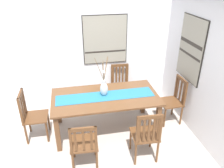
# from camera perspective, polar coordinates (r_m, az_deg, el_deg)

# --- Properties ---
(ground_plane) EXTENTS (6.40, 6.40, 0.03)m
(ground_plane) POSITION_cam_1_polar(r_m,az_deg,el_deg) (4.01, -2.30, -17.90)
(ground_plane) COLOR #B2A89E
(wall_back) EXTENTS (6.40, 0.12, 2.70)m
(wall_back) POSITION_cam_1_polar(r_m,az_deg,el_deg) (4.91, -6.19, 9.58)
(wall_back) COLOR silver
(wall_back) RESTS_ON ground_plane
(wall_side) EXTENTS (0.12, 6.40, 2.70)m
(wall_side) POSITION_cam_1_polar(r_m,az_deg,el_deg) (3.89, 25.41, 2.20)
(wall_side) COLOR silver
(wall_side) RESTS_ON ground_plane
(dining_table) EXTENTS (1.95, 1.00, 0.75)m
(dining_table) POSITION_cam_1_polar(r_m,az_deg,el_deg) (4.16, -1.68, -4.26)
(dining_table) COLOR brown
(dining_table) RESTS_ON ground_plane
(table_runner) EXTENTS (1.80, 0.36, 0.01)m
(table_runner) POSITION_cam_1_polar(r_m,az_deg,el_deg) (4.11, -1.70, -3.07)
(table_runner) COLOR #236B93
(table_runner) RESTS_ON dining_table
(centerpiece_vase) EXTENTS (0.27, 0.21, 0.76)m
(centerpiece_vase) POSITION_cam_1_polar(r_m,az_deg,el_deg) (4.06, -2.06, -0.95)
(centerpiece_vase) COLOR silver
(centerpiece_vase) RESTS_ON dining_table
(chair_0) EXTENTS (0.44, 0.44, 0.96)m
(chair_0) POSITION_cam_1_polar(r_m,az_deg,el_deg) (4.66, 15.33, -3.97)
(chair_0) COLOR brown
(chair_0) RESTS_ON ground_plane
(chair_1) EXTENTS (0.44, 0.44, 0.95)m
(chair_1) POSITION_cam_1_polar(r_m,az_deg,el_deg) (3.66, 8.62, -12.66)
(chair_1) COLOR brown
(chair_1) RESTS_ON ground_plane
(chair_2) EXTENTS (0.43, 0.43, 0.96)m
(chair_2) POSITION_cam_1_polar(r_m,az_deg,el_deg) (4.30, -19.69, -7.55)
(chair_2) COLOR brown
(chair_2) RESTS_ON ground_plane
(chair_3) EXTENTS (0.44, 0.44, 0.93)m
(chair_3) POSITION_cam_1_polar(r_m,az_deg,el_deg) (5.10, 2.18, -0.04)
(chair_3) COLOR brown
(chair_3) RESTS_ON ground_plane
(chair_4) EXTENTS (0.45, 0.45, 0.89)m
(chair_4) POSITION_cam_1_polar(r_m,az_deg,el_deg) (3.53, -7.17, -15.00)
(chair_4) COLOR brown
(chair_4) RESTS_ON ground_plane
(painting_on_back_wall) EXTENTS (0.95, 0.05, 1.05)m
(painting_on_back_wall) POSITION_cam_1_polar(r_m,az_deg,el_deg) (4.85, -1.75, 11.21)
(painting_on_back_wall) COLOR black
(painting_on_side_wall) EXTENTS (0.05, 0.81, 1.19)m
(painting_on_side_wall) POSITION_cam_1_polar(r_m,az_deg,el_deg) (4.39, 19.53, 8.35)
(painting_on_side_wall) COLOR black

